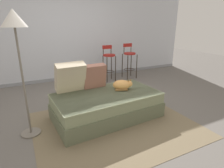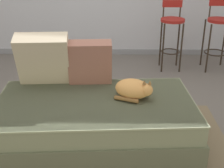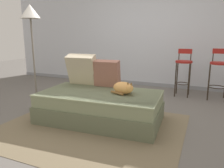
{
  "view_description": "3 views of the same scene",
  "coord_description": "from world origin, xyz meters",
  "px_view_note": "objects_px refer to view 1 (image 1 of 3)",
  "views": [
    {
      "loc": [
        -1.25,
        -3.1,
        1.59
      ],
      "look_at": [
        0.15,
        -0.3,
        0.56
      ],
      "focal_mm": 30.0,
      "sensor_mm": 36.0,
      "label": 1
    },
    {
      "loc": [
        0.19,
        -2.86,
        1.7
      ],
      "look_at": [
        0.15,
        -0.3,
        0.56
      ],
      "focal_mm": 50.0,
      "sensor_mm": 36.0,
      "label": 2
    },
    {
      "loc": [
        1.41,
        -3.21,
        1.26
      ],
      "look_at": [
        0.15,
        -0.3,
        0.56
      ],
      "focal_mm": 35.0,
      "sensor_mm": 36.0,
      "label": 3
    }
  ],
  "objects_px": {
    "throw_pillow_corner": "(70,77)",
    "bar_stool_by_doorway": "(129,58)",
    "cat": "(122,85)",
    "bar_stool_near_window": "(109,60)",
    "couch": "(107,105)",
    "floor_lamp": "(15,31)",
    "throw_pillow_middle": "(94,76)"
  },
  "relations": [
    {
      "from": "throw_pillow_middle",
      "to": "bar_stool_by_doorway",
      "type": "relative_size",
      "value": 0.43
    },
    {
      "from": "throw_pillow_middle",
      "to": "floor_lamp",
      "type": "relative_size",
      "value": 0.25
    },
    {
      "from": "cat",
      "to": "couch",
      "type": "bearing_deg",
      "value": -168.46
    },
    {
      "from": "bar_stool_by_doorway",
      "to": "floor_lamp",
      "type": "distance_m",
      "value": 3.59
    },
    {
      "from": "couch",
      "to": "bar_stool_by_doorway",
      "type": "bearing_deg",
      "value": 49.88
    },
    {
      "from": "throw_pillow_corner",
      "to": "couch",
      "type": "bearing_deg",
      "value": -35.33
    },
    {
      "from": "throw_pillow_corner",
      "to": "throw_pillow_middle",
      "type": "xyz_separation_m",
      "value": [
        0.45,
        0.03,
        -0.04
      ]
    },
    {
      "from": "couch",
      "to": "bar_stool_by_doorway",
      "type": "relative_size",
      "value": 1.82
    },
    {
      "from": "bar_stool_by_doorway",
      "to": "throw_pillow_corner",
      "type": "bearing_deg",
      "value": -143.64
    },
    {
      "from": "bar_stool_near_window",
      "to": "throw_pillow_middle",
      "type": "bearing_deg",
      "value": -123.92
    },
    {
      "from": "couch",
      "to": "bar_stool_by_doorway",
      "type": "xyz_separation_m",
      "value": [
        1.65,
        1.96,
        0.36
      ]
    },
    {
      "from": "couch",
      "to": "bar_stool_by_doorway",
      "type": "height_order",
      "value": "bar_stool_by_doorway"
    },
    {
      "from": "throw_pillow_corner",
      "to": "floor_lamp",
      "type": "distance_m",
      "value": 1.12
    },
    {
      "from": "throw_pillow_corner",
      "to": "floor_lamp",
      "type": "height_order",
      "value": "floor_lamp"
    },
    {
      "from": "cat",
      "to": "bar_stool_by_doorway",
      "type": "height_order",
      "value": "bar_stool_by_doorway"
    },
    {
      "from": "throw_pillow_corner",
      "to": "floor_lamp",
      "type": "xyz_separation_m",
      "value": [
        -0.73,
        -0.34,
        0.78
      ]
    },
    {
      "from": "throw_pillow_middle",
      "to": "throw_pillow_corner",
      "type": "bearing_deg",
      "value": -176.52
    },
    {
      "from": "bar_stool_by_doorway",
      "to": "floor_lamp",
      "type": "relative_size",
      "value": 0.58
    },
    {
      "from": "throw_pillow_middle",
      "to": "cat",
      "type": "bearing_deg",
      "value": -37.73
    },
    {
      "from": "cat",
      "to": "bar_stool_by_doorway",
      "type": "relative_size",
      "value": 0.38
    },
    {
      "from": "throw_pillow_corner",
      "to": "bar_stool_by_doorway",
      "type": "bearing_deg",
      "value": 36.36
    },
    {
      "from": "cat",
      "to": "bar_stool_near_window",
      "type": "height_order",
      "value": "bar_stool_near_window"
    },
    {
      "from": "cat",
      "to": "bar_stool_near_window",
      "type": "xyz_separation_m",
      "value": [
        0.64,
        1.89,
        0.08
      ]
    },
    {
      "from": "couch",
      "to": "floor_lamp",
      "type": "xyz_separation_m",
      "value": [
        -1.25,
        0.02,
        1.26
      ]
    },
    {
      "from": "bar_stool_near_window",
      "to": "bar_stool_by_doorway",
      "type": "bearing_deg",
      "value": -0.06
    },
    {
      "from": "bar_stool_near_window",
      "to": "bar_stool_by_doorway",
      "type": "relative_size",
      "value": 0.98
    },
    {
      "from": "cat",
      "to": "bar_stool_by_doorway",
      "type": "xyz_separation_m",
      "value": [
        1.3,
        1.89,
        0.06
      ]
    },
    {
      "from": "throw_pillow_corner",
      "to": "cat",
      "type": "xyz_separation_m",
      "value": [
        0.86,
        -0.29,
        -0.18
      ]
    },
    {
      "from": "bar_stool_near_window",
      "to": "floor_lamp",
      "type": "distance_m",
      "value": 3.08
    },
    {
      "from": "couch",
      "to": "bar_stool_near_window",
      "type": "bearing_deg",
      "value": 63.3
    },
    {
      "from": "couch",
      "to": "bar_stool_near_window",
      "type": "xyz_separation_m",
      "value": [
        0.98,
        1.96,
        0.38
      ]
    },
    {
      "from": "cat",
      "to": "floor_lamp",
      "type": "distance_m",
      "value": 1.86
    }
  ]
}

